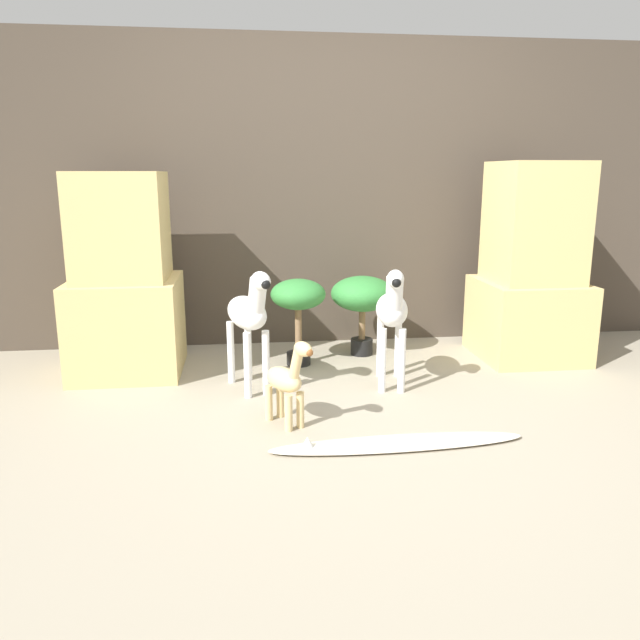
{
  "coord_description": "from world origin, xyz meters",
  "views": [
    {
      "loc": [
        -0.6,
        -2.91,
        1.25
      ],
      "look_at": [
        -0.16,
        0.64,
        0.41
      ],
      "focal_mm": 35.0,
      "sensor_mm": 36.0,
      "label": 1
    }
  ],
  "objects": [
    {
      "name": "ground_plane",
      "position": [
        0.0,
        0.0,
        0.0
      ],
      "size": [
        14.0,
        14.0,
        0.0
      ],
      "primitive_type": "plane",
      "color": "#9E937F"
    },
    {
      "name": "wall_back",
      "position": [
        0.0,
        1.71,
        1.1
      ],
      "size": [
        6.4,
        0.08,
        2.2
      ],
      "color": "#473D33",
      "rests_on": "ground_plane"
    },
    {
      "name": "rock_pillar_left",
      "position": [
        -1.35,
        1.09,
        0.57
      ],
      "size": [
        0.67,
        0.69,
        1.26
      ],
      "color": "#D1B775",
      "rests_on": "ground_plane"
    },
    {
      "name": "rock_pillar_right",
      "position": [
        1.35,
        1.09,
        0.59
      ],
      "size": [
        0.67,
        0.69,
        1.33
      ],
      "color": "#D1B775",
      "rests_on": "ground_plane"
    },
    {
      "name": "zebra_right",
      "position": [
        0.26,
        0.6,
        0.46
      ],
      "size": [
        0.26,
        0.56,
        0.74
      ],
      "color": "white",
      "rests_on": "ground_plane"
    },
    {
      "name": "zebra_left",
      "position": [
        -0.57,
        0.62,
        0.46
      ],
      "size": [
        0.32,
        0.56,
        0.74
      ],
      "color": "white",
      "rests_on": "ground_plane"
    },
    {
      "name": "giraffe_figurine",
      "position": [
        -0.4,
        0.06,
        0.24
      ],
      "size": [
        0.26,
        0.35,
        0.47
      ],
      "color": "#E0C184",
      "rests_on": "ground_plane"
    },
    {
      "name": "potted_palm_front",
      "position": [
        0.22,
        1.28,
        0.42
      ],
      "size": [
        0.44,
        0.44,
        0.56
      ],
      "color": "black",
      "rests_on": "ground_plane"
    },
    {
      "name": "potted_palm_back",
      "position": [
        -0.25,
        1.1,
        0.44
      ],
      "size": [
        0.36,
        0.36,
        0.58
      ],
      "color": "black",
      "rests_on": "ground_plane"
    },
    {
      "name": "surfboard",
      "position": [
        0.09,
        -0.25,
        0.02
      ],
      "size": [
        1.23,
        0.22,
        0.07
      ],
      "color": "silver",
      "rests_on": "ground_plane"
    }
  ]
}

